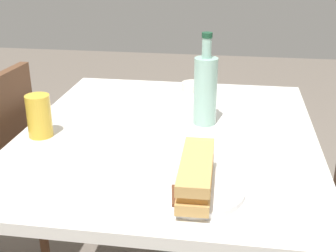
{
  "coord_description": "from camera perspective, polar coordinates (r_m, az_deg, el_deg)",
  "views": [
    {
      "loc": [
        -1.22,
        -0.19,
        1.26
      ],
      "look_at": [
        0.0,
        0.0,
        0.75
      ],
      "focal_mm": 48.48,
      "sensor_mm": 36.0,
      "label": 1
    }
  ],
  "objects": [
    {
      "name": "dining_table",
      "position": [
        1.4,
        0.0,
        -5.1
      ],
      "size": [
        1.02,
        0.87,
        0.73
      ],
      "color": "silver",
      "rests_on": "ground"
    },
    {
      "name": "plate_near",
      "position": [
        1.04,
        3.51,
        -8.01
      ],
      "size": [
        0.22,
        0.22,
        0.01
      ],
      "primitive_type": "cylinder",
      "color": "white",
      "rests_on": "dining_table"
    },
    {
      "name": "baguette_sandwich_near",
      "position": [
        1.01,
        3.57,
        -5.99
      ],
      "size": [
        0.25,
        0.08,
        0.07
      ],
      "color": "tan",
      "rests_on": "plate_near"
    },
    {
      "name": "knife_near",
      "position": [
        1.02,
        0.75,
        -7.65
      ],
      "size": [
        0.18,
        0.04,
        0.01
      ],
      "color": "silver",
      "rests_on": "plate_near"
    },
    {
      "name": "water_bottle",
      "position": [
        1.38,
        4.72,
        4.68
      ],
      "size": [
        0.07,
        0.07,
        0.28
      ],
      "color": "#99C6B7",
      "rests_on": "dining_table"
    },
    {
      "name": "beer_glass",
      "position": [
        1.35,
        -15.9,
        1.22
      ],
      "size": [
        0.07,
        0.07,
        0.12
      ],
      "primitive_type": "cylinder",
      "color": "gold",
      "rests_on": "dining_table"
    },
    {
      "name": "olive_bowl",
      "position": [
        1.72,
        3.14,
        5.0
      ],
      "size": [
        0.09,
        0.09,
        0.03
      ],
      "primitive_type": "cylinder",
      "color": "silver",
      "rests_on": "dining_table"
    },
    {
      "name": "paper_napkin",
      "position": [
        1.56,
        13.29,
        2.05
      ],
      "size": [
        0.16,
        0.16,
        0.0
      ],
      "primitive_type": "cube",
      "rotation": [
        0.0,
        0.0,
        0.16
      ],
      "color": "white",
      "rests_on": "dining_table"
    }
  ]
}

